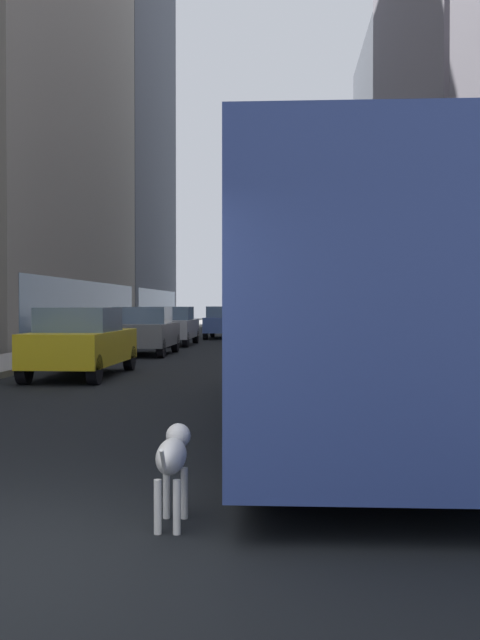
{
  "coord_description": "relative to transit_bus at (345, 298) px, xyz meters",
  "views": [
    {
      "loc": [
        1.96,
        -4.88,
        1.67
      ],
      "look_at": [
        1.12,
        9.38,
        1.4
      ],
      "focal_mm": 43.49,
      "sensor_mm": 36.0,
      "label": 1
    }
  ],
  "objects": [
    {
      "name": "box_truck",
      "position": [
        0.0,
        22.34,
        -0.11
      ],
      "size": [
        2.3,
        7.5,
        3.05
      ],
      "color": "silver",
      "rests_on": "ground"
    },
    {
      "name": "car_red_coupe",
      "position": [
        0.0,
        30.87,
        -0.95
      ],
      "size": [
        1.94,
        4.3,
        1.62
      ],
      "color": "red",
      "rests_on": "ground"
    },
    {
      "name": "sidewalk_left",
      "position": [
        -8.5,
        28.86,
        -1.7
      ],
      "size": [
        2.4,
        110.0,
        0.15
      ],
      "primitive_type": "cube",
      "color": "gray",
      "rests_on": "ground"
    },
    {
      "name": "car_silver_sedan",
      "position": [
        -5.6,
        21.24,
        -0.96
      ],
      "size": [
        1.8,
        4.26,
        1.62
      ],
      "color": "#B7BABF",
      "rests_on": "ground"
    },
    {
      "name": "sidewalk_right",
      "position": [
        2.9,
        28.86,
        -1.7
      ],
      "size": [
        2.4,
        110.0,
        0.15
      ],
      "primitive_type": "cube",
      "color": "#ADA89E",
      "rests_on": "ground"
    },
    {
      "name": "car_yellow_taxi",
      "position": [
        -5.6,
        6.79,
        -0.96
      ],
      "size": [
        1.72,
        4.5,
        1.62
      ],
      "color": "yellow",
      "rests_on": "ground"
    },
    {
      "name": "dalmatian_dog",
      "position": [
        -1.7,
        -5.17,
        -1.26
      ],
      "size": [
        0.22,
        0.96,
        0.72
      ],
      "color": "white",
      "rests_on": "ground"
    },
    {
      "name": "car_blue_hatchback",
      "position": [
        -4.0,
        28.42,
        -0.96
      ],
      "size": [
        1.7,
        4.47,
        1.62
      ],
      "color": "#4C6BB7",
      "rests_on": "ground"
    },
    {
      "name": "building_left_far",
      "position": [
        -14.7,
        45.15,
        16.36
      ],
      "size": [
        9.28,
        17.78,
        36.3
      ],
      "color": "#4C515B",
      "rests_on": "ground"
    },
    {
      "name": "building_right_far",
      "position": [
        9.1,
        46.36,
        8.66
      ],
      "size": [
        8.54,
        16.93,
        20.9
      ],
      "color": "#4C515B",
      "rests_on": "ground"
    },
    {
      "name": "car_grey_wagon",
      "position": [
        -5.6,
        14.8,
        -0.96
      ],
      "size": [
        1.87,
        4.04,
        1.62
      ],
      "color": "slate",
      "rests_on": "ground"
    },
    {
      "name": "transit_bus",
      "position": [
        0.0,
        0.0,
        0.0
      ],
      "size": [
        2.78,
        11.53,
        3.05
      ],
      "color": "#33478C",
      "rests_on": "ground"
    },
    {
      "name": "ground_plane",
      "position": [
        -2.8,
        28.86,
        -1.78
      ],
      "size": [
        120.0,
        120.0,
        0.0
      ],
      "primitive_type": "plane",
      "color": "black"
    }
  ]
}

